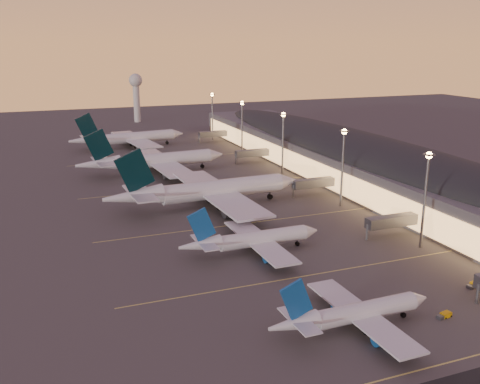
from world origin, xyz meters
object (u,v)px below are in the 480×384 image
object	(u,v)px
baggage_tug_b	(474,285)
airliner_narrow_north	(252,240)
airliner_wide_near	(207,191)
airliner_narrow_south	(352,314)
airliner_wide_mid	(153,161)
baggage_tug_a	(444,315)
radar_tower	(136,90)
airliner_wide_far	(129,138)

from	to	relation	value
baggage_tug_b	airliner_narrow_north	bearing A→B (deg)	124.39
airliner_wide_near	airliner_narrow_south	bearing A→B (deg)	-91.50
airliner_wide_near	baggage_tug_b	bearing A→B (deg)	-67.37
airliner_wide_mid	baggage_tug_a	distance (m)	143.71
airliner_wide_near	radar_tower	world-z (taller)	radar_tower
airliner_wide_near	airliner_wide_mid	size ratio (longest dim) A/B	1.07
airliner_narrow_south	radar_tower	xyz separation A→B (m)	(14.11, 289.50, 18.66)
airliner_wide_near	airliner_wide_far	distance (m)	113.55
airliner_narrow_south	airliner_wide_mid	world-z (taller)	airliner_wide_mid
airliner_narrow_north	radar_tower	xyz separation A→B (m)	(17.31, 247.22, 18.31)
radar_tower	baggage_tug_a	distance (m)	293.14
baggage_tug_a	baggage_tug_b	bearing A→B (deg)	18.36
airliner_narrow_south	airliner_narrow_north	bearing A→B (deg)	93.39
baggage_tug_b	radar_tower	bearing A→B (deg)	82.07
baggage_tug_a	baggage_tug_b	xyz separation A→B (m)	(15.83, 8.53, 0.06)
airliner_wide_near	airliner_wide_far	world-z (taller)	airliner_wide_near
baggage_tug_a	baggage_tug_b	size ratio (longest dim) A/B	0.88
radar_tower	airliner_wide_near	bearing A→B (deg)	-94.42
airliner_wide_far	airliner_narrow_south	bearing A→B (deg)	-94.89
airliner_narrow_south	baggage_tug_a	distance (m)	20.05
radar_tower	baggage_tug_b	distance (m)	285.37
airliner_narrow_north	airliner_wide_mid	distance (m)	96.02
airliner_wide_near	baggage_tug_b	xyz separation A→B (m)	(37.21, -78.74, -5.05)
airliner_wide_mid	radar_tower	size ratio (longest dim) A/B	1.93
airliner_narrow_south	radar_tower	world-z (taller)	radar_tower
radar_tower	baggage_tug_b	bearing A→B (deg)	-85.69
airliner_narrow_north	airliner_wide_mid	world-z (taller)	airliner_wide_mid
airliner_narrow_north	airliner_wide_far	xyz separation A→B (m)	(-4.42, 155.58, 1.40)
airliner_narrow_south	airliner_wide_far	size ratio (longest dim) A/B	0.58
airliner_narrow_south	airliner_narrow_north	world-z (taller)	airliner_narrow_north
airliner_narrow_north	airliner_wide_far	bearing A→B (deg)	91.08
baggage_tug_a	airliner_narrow_south	bearing A→B (deg)	161.94
baggage_tug_a	airliner_wide_mid	bearing A→B (deg)	91.05
airliner_narrow_south	airliner_wide_far	world-z (taller)	airliner_wide_far
airliner_wide_mid	baggage_tug_b	size ratio (longest dim) A/B	15.88
airliner_wide_mid	radar_tower	xyz separation A→B (m)	(21.91, 151.32, 16.71)
airliner_narrow_north	airliner_wide_far	world-z (taller)	airliner_wide_far
airliner_wide_near	airliner_wide_far	bearing A→B (deg)	90.30
airliner_narrow_north	airliner_wide_far	size ratio (longest dim) A/B	0.64
airliner_narrow_south	baggage_tug_b	distance (m)	36.05
airliner_narrow_north	airliner_wide_far	distance (m)	155.65
airliner_wide_mid	airliner_wide_far	size ratio (longest dim) A/B	1.04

